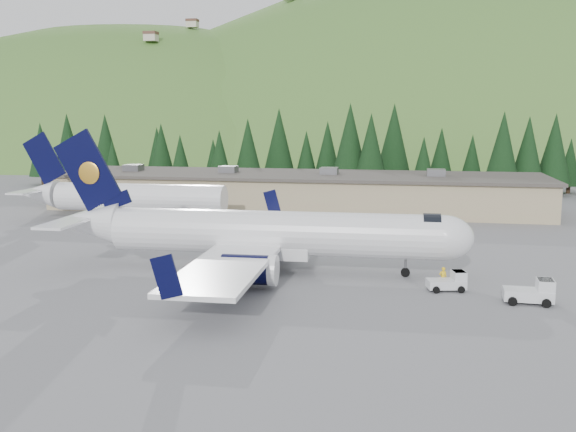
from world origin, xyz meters
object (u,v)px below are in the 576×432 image
at_px(airliner, 263,234).
at_px(ramp_worker, 443,277).
at_px(baggage_tug_b, 533,292).
at_px(terminal_building, 295,191).
at_px(second_airliner, 119,196).
at_px(baggage_tug_a, 450,282).

distance_m(airliner, ramp_worker, 15.65).
bearing_deg(ramp_worker, baggage_tug_b, 147.98).
relative_size(terminal_building, ramp_worker, 41.98).
height_order(second_airliner, baggage_tug_a, second_airliner).
bearing_deg(terminal_building, baggage_tug_b, -60.01).
bearing_deg(baggage_tug_b, airliner, 166.55).
bearing_deg(second_airliner, baggage_tug_a, -32.76).
relative_size(second_airliner, ramp_worker, 16.26).
relative_size(airliner, baggage_tug_a, 11.77).
distance_m(second_airliner, terminal_building, 25.55).
xyz_separation_m(baggage_tug_b, ramp_worker, (-6.21, 3.17, 0.02)).
bearing_deg(terminal_building, second_airliner, -141.22).
bearing_deg(airliner, baggage_tug_a, -13.56).
bearing_deg(airliner, terminal_building, 94.59).
xyz_separation_m(baggage_tug_b, terminal_building, (-25.34, 43.90, 1.80)).
bearing_deg(airliner, ramp_worker, -11.40).
distance_m(second_airliner, baggage_tug_a, 47.09).
bearing_deg(baggage_tug_a, terminal_building, 102.47).
xyz_separation_m(baggage_tug_a, ramp_worker, (-0.49, 0.70, 0.15)).
bearing_deg(baggage_tug_b, ramp_worker, 154.86).
relative_size(baggage_tug_b, terminal_building, 0.05).
xyz_separation_m(baggage_tug_a, terminal_building, (-19.62, 41.44, 1.93)).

